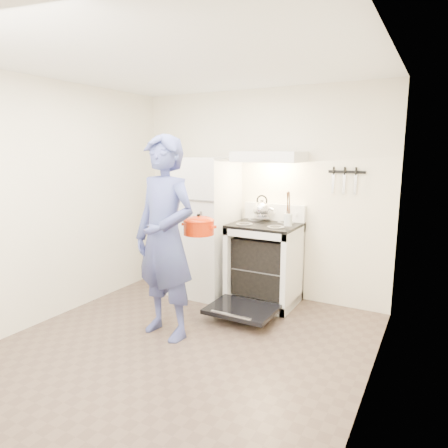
{
  "coord_description": "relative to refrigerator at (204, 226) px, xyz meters",
  "views": [
    {
      "loc": [
        1.98,
        -2.7,
        1.78
      ],
      "look_at": [
        -0.05,
        1.0,
        1.0
      ],
      "focal_mm": 32.0,
      "sensor_mm": 36.0,
      "label": 1
    }
  ],
  "objects": [
    {
      "name": "knife_strip",
      "position": [
        1.63,
        0.33,
        0.7
      ],
      "size": [
        0.4,
        0.02,
        0.03
      ],
      "primitive_type": "cube",
      "color": "black",
      "rests_on": "back_wall"
    },
    {
      "name": "backsplash",
      "position": [
        0.81,
        0.31,
        0.2
      ],
      "size": [
        0.76,
        0.07,
        0.2
      ],
      "primitive_type": "cube",
      "color": "silver",
      "rests_on": "cooktop"
    },
    {
      "name": "person",
      "position": [
        0.31,
        -1.2,
        0.11
      ],
      "size": [
        0.76,
        0.56,
        1.93
      ],
      "primitive_type": "imported",
      "rotation": [
        0.0,
        0.0,
        -0.14
      ],
      "color": "navy",
      "rests_on": "floor"
    },
    {
      "name": "utensil_jar",
      "position": [
        1.13,
        -0.11,
        0.2
      ],
      "size": [
        0.09,
        0.09,
        0.13
      ],
      "primitive_type": "cylinder",
      "rotation": [
        0.0,
        0.0,
        -0.02
      ],
      "color": "silver",
      "rests_on": "cooktop"
    },
    {
      "name": "pizza_stone",
      "position": [
        0.75,
        0.12,
        -0.4
      ],
      "size": [
        0.35,
        0.35,
        0.02
      ],
      "primitive_type": "cylinder",
      "color": "#906A4D",
      "rests_on": "oven_rack"
    },
    {
      "name": "back_wall",
      "position": [
        0.58,
        0.35,
        0.4
      ],
      "size": [
        3.2,
        0.02,
        2.5
      ],
      "primitive_type": "cube",
      "color": "beige",
      "rests_on": "ground"
    },
    {
      "name": "refrigerator",
      "position": [
        0.0,
        0.0,
        0.0
      ],
      "size": [
        0.7,
        0.7,
        1.7
      ],
      "primitive_type": "cube",
      "color": "silver",
      "rests_on": "floor"
    },
    {
      "name": "range_hood",
      "position": [
        0.81,
        0.1,
        0.86
      ],
      "size": [
        0.76,
        0.5,
        0.12
      ],
      "primitive_type": "cube",
      "color": "silver",
      "rests_on": "back_wall"
    },
    {
      "name": "oven_door",
      "position": [
        0.81,
        -0.57,
        -0.72
      ],
      "size": [
        0.7,
        0.54,
        0.04
      ],
      "primitive_type": "cube",
      "color": "black",
      "rests_on": "floor"
    },
    {
      "name": "floor",
      "position": [
        0.58,
        -1.45,
        -0.85
      ],
      "size": [
        3.6,
        3.6,
        0.0
      ],
      "primitive_type": "plane",
      "color": "brown",
      "rests_on": "ground"
    },
    {
      "name": "oven_rack",
      "position": [
        0.81,
        0.02,
        -0.41
      ],
      "size": [
        0.6,
        0.52,
        0.01
      ],
      "primitive_type": "cube",
      "color": "slate",
      "rests_on": "stove_body"
    },
    {
      "name": "dutch_oven",
      "position": [
        0.49,
        -0.89,
        0.18
      ],
      "size": [
        0.37,
        0.3,
        0.24
      ],
      "primitive_type": null,
      "color": "#C12402",
      "rests_on": "person"
    },
    {
      "name": "cooktop",
      "position": [
        0.81,
        0.02,
        0.09
      ],
      "size": [
        0.76,
        0.65,
        0.03
      ],
      "primitive_type": "cube",
      "color": "black",
      "rests_on": "stove_body"
    },
    {
      "name": "stove_body",
      "position": [
        0.81,
        0.02,
        -0.39
      ],
      "size": [
        0.76,
        0.65,
        0.92
      ],
      "primitive_type": "cube",
      "color": "silver",
      "rests_on": "floor"
    },
    {
      "name": "tea_kettle",
      "position": [
        0.7,
        0.17,
        0.26
      ],
      "size": [
        0.26,
        0.21,
        0.31
      ],
      "primitive_type": null,
      "color": "silver",
      "rests_on": "cooktop"
    }
  ]
}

